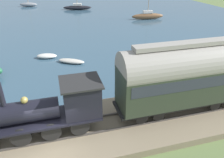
{
  "coord_description": "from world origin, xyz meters",
  "views": [
    {
      "loc": [
        -9.05,
        -0.57,
        8.95
      ],
      "look_at": [
        4.28,
        -4.3,
        1.68
      ],
      "focal_mm": 35.0,
      "sensor_mm": 36.0,
      "label": 1
    }
  ],
  "objects": [
    {
      "name": "harbor_water",
      "position": [
        44.06,
        0.0,
        0.0
      ],
      "size": [
        80.0,
        80.0,
        0.01
      ],
      "color": "#38566B",
      "rests_on": "ground"
    },
    {
      "name": "rowboat_near_shore",
      "position": [
        13.95,
        0.3,
        0.24
      ],
      "size": [
        1.51,
        2.33,
        0.46
      ],
      "rotation": [
        0.0,
        0.0,
        -0.24
      ],
      "color": "silver",
      "rests_on": "harbor_water"
    },
    {
      "name": "rowboat_mid_harbor",
      "position": [
        11.9,
        -2.1,
        0.21
      ],
      "size": [
        2.23,
        2.89,
        0.39
      ],
      "rotation": [
        0.0,
        0.0,
        -0.53
      ],
      "color": "beige",
      "rests_on": "harbor_water"
    },
    {
      "name": "ground_plane",
      "position": [
        0.0,
        0.0,
        0.0
      ],
      "size": [
        200.0,
        200.0,
        0.0
      ],
      "primitive_type": "plane",
      "color": "#607542"
    },
    {
      "name": "sailboat_brown",
      "position": [
        28.52,
        -17.86,
        0.62
      ],
      "size": [
        1.62,
        6.06,
        6.36
      ],
      "rotation": [
        0.0,
        0.0,
        -0.1
      ],
      "color": "brown",
      "rests_on": "harbor_water"
    },
    {
      "name": "sailboat_gray",
      "position": [
        48.86,
        4.05,
        0.53
      ],
      "size": [
        2.45,
        4.35,
        8.21
      ],
      "rotation": [
        0.0,
        0.0,
        -0.28
      ],
      "color": "gray",
      "rests_on": "harbor_water"
    },
    {
      "name": "rail_embankment",
      "position": [
        1.08,
        0.0,
        0.22
      ],
      "size": [
        5.35,
        56.0,
        0.56
      ],
      "color": "#84755B",
      "rests_on": "ground"
    },
    {
      "name": "steam_locomotive",
      "position": [
        1.08,
        -0.34,
        2.23
      ],
      "size": [
        2.02,
        6.09,
        3.43
      ],
      "color": "black",
      "rests_on": "rail_embankment"
    },
    {
      "name": "passenger_coach",
      "position": [
        1.08,
        -8.11,
        3.09
      ],
      "size": [
        2.25,
        8.81,
        4.57
      ],
      "color": "black",
      "rests_on": "rail_embankment"
    },
    {
      "name": "sailboat_black",
      "position": [
        41.62,
        -6.7,
        0.52
      ],
      "size": [
        2.96,
        6.47,
        5.26
      ],
      "rotation": [
        0.0,
        0.0,
        -0.22
      ],
      "color": "black",
      "rests_on": "harbor_water"
    }
  ]
}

